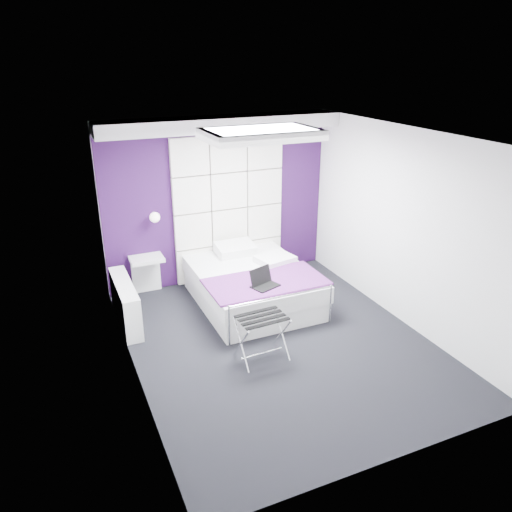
{
  "coord_description": "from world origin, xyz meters",
  "views": [
    {
      "loc": [
        -2.48,
        -4.91,
        3.44
      ],
      "look_at": [
        -0.17,
        0.35,
        1.09
      ],
      "focal_mm": 35.0,
      "sensor_mm": 36.0,
      "label": 1
    }
  ],
  "objects_px": {
    "nightstand": "(146,259)",
    "luggage_rack": "(262,338)",
    "wall_lamp": "(154,216)",
    "radiator": "(125,303)",
    "laptop": "(264,281)",
    "bed": "(252,284)"
  },
  "relations": [
    {
      "from": "radiator",
      "to": "nightstand",
      "type": "xyz_separation_m",
      "value": [
        0.46,
        0.72,
        0.3
      ]
    },
    {
      "from": "bed",
      "to": "laptop",
      "type": "relative_size",
      "value": 5.56
    },
    {
      "from": "bed",
      "to": "laptop",
      "type": "height_order",
      "value": "laptop"
    },
    {
      "from": "wall_lamp",
      "to": "nightstand",
      "type": "height_order",
      "value": "wall_lamp"
    },
    {
      "from": "bed",
      "to": "luggage_rack",
      "type": "xyz_separation_m",
      "value": [
        -0.47,
        -1.39,
        -0.01
      ]
    },
    {
      "from": "nightstand",
      "to": "luggage_rack",
      "type": "distance_m",
      "value": 2.43
    },
    {
      "from": "nightstand",
      "to": "bed",
      "type": "bearing_deg",
      "value": -32.58
    },
    {
      "from": "nightstand",
      "to": "laptop",
      "type": "xyz_separation_m",
      "value": [
        1.26,
        -1.45,
        0.01
      ]
    },
    {
      "from": "bed",
      "to": "laptop",
      "type": "bearing_deg",
      "value": -97.69
    },
    {
      "from": "luggage_rack",
      "to": "wall_lamp",
      "type": "bearing_deg",
      "value": 104.19
    },
    {
      "from": "laptop",
      "to": "bed",
      "type": "bearing_deg",
      "value": 62.47
    },
    {
      "from": "radiator",
      "to": "laptop",
      "type": "bearing_deg",
      "value": -22.98
    },
    {
      "from": "wall_lamp",
      "to": "radiator",
      "type": "distance_m",
      "value": 1.35
    },
    {
      "from": "bed",
      "to": "luggage_rack",
      "type": "bearing_deg",
      "value": -108.59
    },
    {
      "from": "radiator",
      "to": "nightstand",
      "type": "relative_size",
      "value": 2.46
    },
    {
      "from": "radiator",
      "to": "luggage_rack",
      "type": "distance_m",
      "value": 2.03
    },
    {
      "from": "radiator",
      "to": "bed",
      "type": "bearing_deg",
      "value": -4.36
    },
    {
      "from": "laptop",
      "to": "wall_lamp",
      "type": "bearing_deg",
      "value": 106.23
    },
    {
      "from": "wall_lamp",
      "to": "bed",
      "type": "height_order",
      "value": "wall_lamp"
    },
    {
      "from": "radiator",
      "to": "wall_lamp",
      "type": "bearing_deg",
      "value": 49.9
    },
    {
      "from": "wall_lamp",
      "to": "laptop",
      "type": "distance_m",
      "value": 1.94
    },
    {
      "from": "radiator",
      "to": "bed",
      "type": "xyz_separation_m",
      "value": [
        1.81,
        -0.14,
        -0.01
      ]
    }
  ]
}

